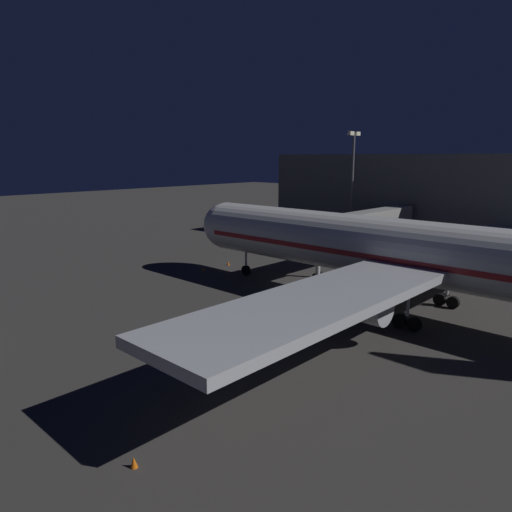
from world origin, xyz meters
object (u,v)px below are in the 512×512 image
jet_bridge (355,223)px  traffic_cone_nose_starboard (203,269)px  airliner_at_gate (427,255)px  apron_floodlight_mast (352,181)px  traffic_cone_wingtip_svc_side (134,462)px  traffic_cone_nose_port (228,263)px

jet_bridge → traffic_cone_nose_starboard: 20.61m
airliner_at_gate → apron_floodlight_mast: bearing=-137.0°
apron_floodlight_mast → traffic_cone_nose_starboard: size_ratio=33.03×
airliner_at_gate → traffic_cone_wingtip_svc_side: bearing=-0.9°
airliner_at_gate → apron_floodlight_mast: size_ratio=3.24×
airliner_at_gate → traffic_cone_nose_port: bearing=-94.5°
jet_bridge → apron_floodlight_mast: size_ratio=1.36×
airliner_at_gate → traffic_cone_nose_starboard: size_ratio=107.15×
airliner_at_gate → jet_bridge: airliner_at_gate is taller
airliner_at_gate → traffic_cone_wingtip_svc_side: 30.65m
traffic_cone_wingtip_svc_side → apron_floodlight_mast: bearing=-157.3°
airliner_at_gate → traffic_cone_wingtip_svc_side: (30.16, -0.50, -5.42)m
jet_bridge → traffic_cone_nose_starboard: size_ratio=44.89×
traffic_cone_nose_port → traffic_cone_wingtip_svc_side: same height
jet_bridge → apron_floodlight_mast: 15.69m
traffic_cone_wingtip_svc_side → traffic_cone_nose_port: bearing=-139.5°
apron_floodlight_mast → traffic_cone_nose_port: 25.81m
jet_bridge → traffic_cone_wingtip_svc_side: size_ratio=44.89×
airliner_at_gate → traffic_cone_nose_port: airliner_at_gate is taller
apron_floodlight_mast → traffic_cone_nose_port: bearing=-10.4°
apron_floodlight_mast → traffic_cone_wingtip_svc_side: bearing=22.7°
traffic_cone_nose_port → traffic_cone_nose_starboard: size_ratio=1.00×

